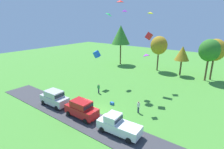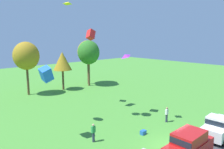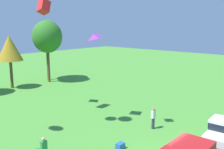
% 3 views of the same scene
% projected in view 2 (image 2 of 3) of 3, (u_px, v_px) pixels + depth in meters
% --- Properties ---
extents(ground_plane, '(120.00, 120.00, 0.00)m').
position_uv_depth(ground_plane, '(171.00, 147.00, 18.77)').
color(ground_plane, '#478E33').
extents(car_suv_far_end, '(4.62, 2.08, 2.28)m').
position_uv_depth(car_suv_far_end, '(189.00, 145.00, 16.49)').
color(car_suv_far_end, red).
rests_on(car_suv_far_end, ground).
extents(car_pickup_mid_row, '(5.11, 2.29, 2.14)m').
position_uv_depth(car_pickup_mid_row, '(219.00, 126.00, 20.37)').
color(car_pickup_mid_row, white).
rests_on(car_pickup_mid_row, ground).
extents(person_on_lawn, '(0.36, 0.24, 1.71)m').
position_uv_depth(person_on_lawn, '(93.00, 133.00, 19.57)').
color(person_on_lawn, '#2D334C').
rests_on(person_on_lawn, ground).
extents(person_watching_sky, '(0.36, 0.24, 1.71)m').
position_uv_depth(person_watching_sky, '(167.00, 114.00, 24.14)').
color(person_watching_sky, '#2D334C').
rests_on(person_watching_sky, ground).
extents(tree_right_of_center, '(4.08, 4.08, 8.61)m').
position_uv_depth(tree_right_of_center, '(26.00, 56.00, 34.74)').
color(tree_right_of_center, brown).
rests_on(tree_right_of_center, ground).
extents(tree_lone_near, '(3.22, 3.22, 6.79)m').
position_uv_depth(tree_lone_near, '(62.00, 61.00, 38.30)').
color(tree_lone_near, brown).
rests_on(tree_lone_near, ground).
extents(tree_far_left, '(4.13, 4.13, 8.71)m').
position_uv_depth(tree_far_left, '(89.00, 53.00, 41.29)').
color(tree_far_left, brown).
rests_on(tree_far_left, ground).
extents(tree_far_right, '(4.12, 4.12, 8.70)m').
position_uv_depth(tree_far_right, '(88.00, 52.00, 42.76)').
color(tree_far_right, brown).
rests_on(tree_far_right, ground).
extents(cooler_box, '(0.56, 0.40, 0.40)m').
position_uv_depth(cooler_box, '(143.00, 132.00, 21.18)').
color(cooler_box, blue).
rests_on(cooler_box, ground).
extents(kite_box_low_drifter, '(1.23, 1.20, 1.58)m').
position_uv_depth(kite_box_low_drifter, '(46.00, 74.00, 18.88)').
color(kite_box_low_drifter, blue).
extents(kite_box_high_left, '(1.23, 1.13, 1.51)m').
position_uv_depth(kite_box_high_left, '(91.00, 35.00, 27.01)').
color(kite_box_high_left, red).
extents(kite_diamond_mid_center, '(1.27, 1.28, 0.64)m').
position_uv_depth(kite_diamond_mid_center, '(125.00, 56.00, 25.48)').
color(kite_diamond_mid_center, purple).
extents(kite_diamond_topmost, '(1.15, 1.24, 0.38)m').
position_uv_depth(kite_diamond_topmost, '(67.00, 3.00, 27.56)').
color(kite_diamond_topmost, yellow).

